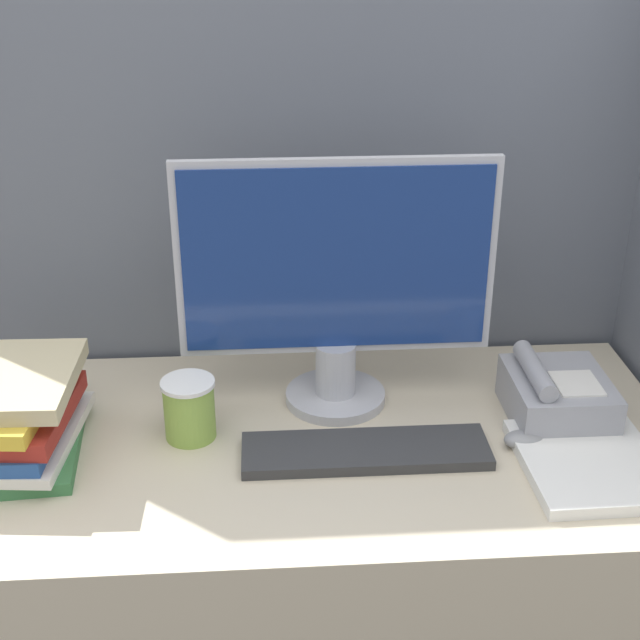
{
  "coord_description": "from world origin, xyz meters",
  "views": [
    {
      "loc": [
        -0.06,
        -1.04,
        1.65
      ],
      "look_at": [
        0.04,
        0.38,
        0.97
      ],
      "focal_mm": 50.0,
      "sensor_mm": 36.0,
      "label": 1
    }
  ],
  "objects_px": {
    "book_stack": "(8,415)",
    "desk_telephone": "(556,396)",
    "monitor": "(336,287)",
    "mouse": "(524,440)",
    "coffee_cup": "(189,409)",
    "keyboard": "(366,451)"
  },
  "relations": [
    {
      "from": "monitor",
      "to": "mouse",
      "type": "height_order",
      "value": "monitor"
    },
    {
      "from": "keyboard",
      "to": "coffee_cup",
      "type": "bearing_deg",
      "value": 164.7
    },
    {
      "from": "book_stack",
      "to": "desk_telephone",
      "type": "distance_m",
      "value": 1.01
    },
    {
      "from": "book_stack",
      "to": "desk_telephone",
      "type": "xyz_separation_m",
      "value": [
        1.0,
        0.05,
        -0.03
      ]
    },
    {
      "from": "coffee_cup",
      "to": "book_stack",
      "type": "height_order",
      "value": "book_stack"
    },
    {
      "from": "mouse",
      "to": "keyboard",
      "type": "bearing_deg",
      "value": -178.4
    },
    {
      "from": "coffee_cup",
      "to": "desk_telephone",
      "type": "bearing_deg",
      "value": 1.46
    },
    {
      "from": "book_stack",
      "to": "desk_telephone",
      "type": "height_order",
      "value": "book_stack"
    },
    {
      "from": "coffee_cup",
      "to": "desk_telephone",
      "type": "distance_m",
      "value": 0.69
    },
    {
      "from": "book_stack",
      "to": "monitor",
      "type": "bearing_deg",
      "value": 13.85
    },
    {
      "from": "coffee_cup",
      "to": "desk_telephone",
      "type": "xyz_separation_m",
      "value": [
        0.69,
        0.02,
        -0.01
      ]
    },
    {
      "from": "coffee_cup",
      "to": "book_stack",
      "type": "xyz_separation_m",
      "value": [
        -0.31,
        -0.03,
        0.02
      ]
    },
    {
      "from": "coffee_cup",
      "to": "keyboard",
      "type": "bearing_deg",
      "value": -15.3
    },
    {
      "from": "monitor",
      "to": "book_stack",
      "type": "relative_size",
      "value": 1.9
    },
    {
      "from": "desk_telephone",
      "to": "book_stack",
      "type": "bearing_deg",
      "value": -177.06
    },
    {
      "from": "keyboard",
      "to": "desk_telephone",
      "type": "relative_size",
      "value": 2.12
    },
    {
      "from": "monitor",
      "to": "mouse",
      "type": "xyz_separation_m",
      "value": [
        0.33,
        -0.19,
        -0.23
      ]
    },
    {
      "from": "monitor",
      "to": "desk_telephone",
      "type": "height_order",
      "value": "monitor"
    },
    {
      "from": "mouse",
      "to": "desk_telephone",
      "type": "relative_size",
      "value": 0.35
    },
    {
      "from": "monitor",
      "to": "keyboard",
      "type": "distance_m",
      "value": 0.31
    },
    {
      "from": "coffee_cup",
      "to": "desk_telephone",
      "type": "height_order",
      "value": "desk_telephone"
    },
    {
      "from": "monitor",
      "to": "mouse",
      "type": "distance_m",
      "value": 0.44
    }
  ]
}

